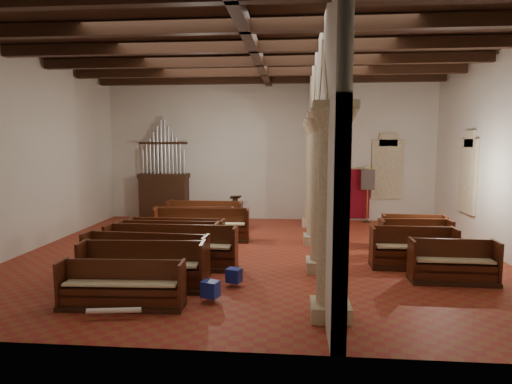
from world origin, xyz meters
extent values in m
plane|color=brown|center=(0.00, 0.00, 0.00)|extent=(14.00, 14.00, 0.00)
plane|color=#321C10|center=(0.00, 0.00, 6.00)|extent=(14.00, 14.00, 0.00)
cube|color=silver|center=(0.00, 6.00, 3.00)|extent=(14.00, 0.02, 6.00)
cube|color=silver|center=(0.00, -6.00, 3.00)|extent=(14.00, 0.02, 6.00)
cube|color=silver|center=(-7.00, 0.00, 3.00)|extent=(0.02, 12.00, 6.00)
cube|color=silver|center=(7.00, 0.00, 3.00)|extent=(0.02, 12.00, 6.00)
cube|color=beige|center=(1.80, -4.50, 0.15)|extent=(0.75, 0.75, 0.30)
cylinder|color=beige|center=(1.80, -4.50, 1.95)|extent=(0.56, 0.56, 3.30)
cube|color=beige|center=(1.80, -1.50, 0.15)|extent=(0.75, 0.75, 0.30)
cylinder|color=beige|center=(1.80, -1.50, 1.95)|extent=(0.56, 0.56, 3.30)
cube|color=beige|center=(1.80, 1.50, 0.15)|extent=(0.75, 0.75, 0.30)
cylinder|color=beige|center=(1.80, 1.50, 1.95)|extent=(0.56, 0.56, 3.30)
cube|color=beige|center=(1.80, 4.50, 0.15)|extent=(0.75, 0.75, 0.30)
cylinder|color=beige|center=(1.80, 4.50, 1.95)|extent=(0.56, 0.56, 3.30)
cube|color=silver|center=(1.80, 0.00, 5.04)|extent=(0.25, 11.90, 1.93)
cube|color=#3A836C|center=(6.98, 2.50, 2.20)|extent=(0.03, 1.00, 2.20)
cube|color=#3A836C|center=(5.00, 5.98, 2.20)|extent=(1.00, 0.03, 2.20)
cube|color=black|center=(-4.50, 5.50, 0.90)|extent=(2.00, 0.80, 1.80)
cube|color=black|center=(-4.50, 5.50, 1.90)|extent=(2.10, 0.85, 0.20)
cube|color=#3B2512|center=(-1.41, 5.50, 0.04)|extent=(0.51, 0.51, 0.09)
cube|color=#3B2512|center=(-1.41, 5.50, 0.49)|extent=(0.25, 0.25, 0.97)
cube|color=#3B2512|center=(-1.41, 5.43, 1.02)|extent=(0.54, 0.48, 0.17)
cube|color=maroon|center=(3.50, 5.92, 1.15)|extent=(1.60, 0.06, 2.10)
cylinder|color=gold|center=(3.50, 5.90, 2.25)|extent=(1.80, 0.04, 0.04)
cone|color=black|center=(4.14, 5.50, 0.06)|extent=(0.36, 0.36, 0.12)
cylinder|color=gold|center=(4.14, 5.50, 1.20)|extent=(0.04, 0.04, 2.41)
cylinder|color=gold|center=(4.14, 5.50, 2.31)|extent=(0.12, 0.70, 0.03)
cube|color=navy|center=(4.14, 5.48, 1.80)|extent=(0.55, 0.09, 0.85)
cube|color=navy|center=(-0.65, -3.87, 0.27)|extent=(0.41, 0.37, 0.34)
cube|color=navy|center=(-0.29, -2.88, 0.26)|extent=(0.39, 0.35, 0.32)
cube|color=#163F9C|center=(-1.76, 0.30, 0.28)|extent=(0.41, 0.35, 0.36)
cylinder|color=white|center=(-2.30, -4.91, 0.16)|extent=(1.03, 0.26, 0.10)
cylinder|color=white|center=(-2.23, -2.83, 0.16)|extent=(1.06, 0.23, 0.11)
cube|color=black|center=(-2.37, -4.36, 0.05)|extent=(2.56, 0.76, 0.09)
cube|color=#4F2811|center=(-2.37, -4.40, 0.30)|extent=(2.40, 0.48, 0.41)
cube|color=#4F2811|center=(-2.37, -4.19, 0.52)|extent=(2.39, 0.18, 0.87)
cube|color=#4F2811|center=(-3.60, -4.34, 0.52)|extent=(0.09, 0.55, 0.87)
cube|color=#4F2811|center=(-1.14, -4.34, 0.52)|extent=(0.09, 0.55, 0.87)
cube|color=beige|center=(-2.37, -4.40, 0.52)|extent=(2.30, 0.44, 0.05)
cube|color=black|center=(-2.32, -3.29, 0.05)|extent=(2.85, 0.91, 0.11)
cube|color=#502811|center=(-2.32, -3.34, 0.34)|extent=(2.68, 0.58, 0.47)
cube|color=#502811|center=(-2.32, -3.10, 0.60)|extent=(2.66, 0.24, 1.00)
cube|color=#502811|center=(-3.69, -3.27, 0.60)|extent=(0.11, 0.63, 1.00)
cube|color=#502811|center=(-0.95, -3.27, 0.60)|extent=(0.11, 0.63, 1.00)
cube|color=beige|center=(-2.32, -3.34, 0.60)|extent=(2.57, 0.54, 0.05)
cube|color=black|center=(-2.59, -2.34, 0.05)|extent=(3.21, 0.92, 0.10)
cube|color=#4C2610|center=(-2.59, -2.39, 0.33)|extent=(3.04, 0.60, 0.46)
cube|color=#4C2610|center=(-2.59, -2.16, 0.59)|extent=(3.02, 0.26, 0.97)
cube|color=#4C2610|center=(-4.14, -2.32, 0.59)|extent=(0.11, 0.62, 0.97)
cube|color=#4C2610|center=(-1.04, -2.32, 0.59)|extent=(0.11, 0.62, 0.97)
cube|color=beige|center=(-2.59, -2.39, 0.59)|extent=(2.92, 0.55, 0.05)
cube|color=black|center=(-2.16, -1.56, 0.05)|extent=(3.52, 0.78, 0.11)
cube|color=#4B2710|center=(-2.16, -1.62, 0.35)|extent=(3.36, 0.45, 0.49)
cube|color=#4B2710|center=(-2.16, -1.37, 0.63)|extent=(3.36, 0.10, 1.03)
cube|color=#4B2710|center=(-3.88, -1.54, 0.63)|extent=(0.08, 0.65, 1.03)
cube|color=#4B2710|center=(-0.44, -1.54, 0.63)|extent=(0.08, 0.65, 1.03)
cube|color=beige|center=(-2.16, -1.62, 0.63)|extent=(3.23, 0.41, 0.05)
cube|color=black|center=(-2.52, -0.61, 0.05)|extent=(2.92, 0.71, 0.10)
cube|color=#461B0F|center=(-2.52, -0.66, 0.33)|extent=(2.77, 0.41, 0.46)
cube|color=#461B0F|center=(-2.52, -0.43, 0.58)|extent=(2.77, 0.07, 0.96)
cube|color=#461B0F|center=(-3.95, -0.59, 0.58)|extent=(0.07, 0.61, 0.96)
cube|color=#461B0F|center=(-1.09, -0.59, 0.58)|extent=(0.07, 0.61, 0.96)
cube|color=beige|center=(-2.52, -0.66, 0.58)|extent=(2.66, 0.37, 0.05)
cube|color=black|center=(-2.56, 0.37, 0.05)|extent=(3.03, 0.75, 0.09)
cube|color=#4E2010|center=(-2.56, 0.32, 0.30)|extent=(2.87, 0.47, 0.42)
cube|color=#4E2010|center=(-2.56, 0.53, 0.53)|extent=(2.86, 0.16, 0.88)
cube|color=#4E2010|center=(-4.03, 0.39, 0.53)|extent=(0.08, 0.56, 0.88)
cube|color=#4E2010|center=(-1.09, 0.39, 0.53)|extent=(0.08, 0.56, 0.88)
cube|color=beige|center=(-2.56, 0.32, 0.53)|extent=(2.75, 0.43, 0.05)
cube|color=black|center=(-2.01, 1.58, 0.05)|extent=(3.24, 0.92, 0.11)
cube|color=#421B0E|center=(-2.01, 1.53, 0.34)|extent=(3.07, 0.60, 0.47)
cube|color=#421B0E|center=(-2.01, 1.77, 0.61)|extent=(3.05, 0.25, 1.00)
cube|color=#421B0E|center=(-3.58, 1.60, 0.61)|extent=(0.11, 0.64, 1.00)
cube|color=#421B0E|center=(-0.45, 1.60, 0.61)|extent=(0.11, 0.64, 1.00)
cube|color=beige|center=(-2.01, 1.53, 0.61)|extent=(2.94, 0.55, 0.05)
cube|color=black|center=(-2.54, 2.62, 0.05)|extent=(2.94, 0.84, 0.09)
cube|color=#4A260F|center=(-2.54, 2.57, 0.31)|extent=(2.78, 0.54, 0.43)
cube|color=#4A260F|center=(-2.54, 2.79, 0.54)|extent=(2.76, 0.23, 0.90)
cube|color=#4A260F|center=(-3.96, 2.64, 0.54)|extent=(0.10, 0.57, 0.90)
cube|color=#4A260F|center=(-1.12, 2.64, 0.54)|extent=(0.10, 0.57, 0.90)
cube|color=beige|center=(-2.54, 2.57, 0.54)|extent=(2.66, 0.50, 0.05)
cube|color=black|center=(-2.31, 3.48, 0.05)|extent=(2.89, 0.81, 0.10)
cube|color=#4F2A11|center=(-2.31, 3.43, 0.34)|extent=(2.73, 0.50, 0.47)
cube|color=#4F2A11|center=(-2.31, 3.67, 0.60)|extent=(2.72, 0.15, 0.99)
cube|color=#4F2A11|center=(-3.71, 3.50, 0.60)|extent=(0.09, 0.63, 0.99)
cube|color=#4F2A11|center=(-0.91, 3.50, 0.60)|extent=(0.09, 0.63, 0.99)
cube|color=beige|center=(-2.31, 3.43, 0.60)|extent=(2.62, 0.45, 0.05)
cube|color=black|center=(4.89, -2.16, 0.05)|extent=(2.01, 0.72, 0.10)
cube|color=#41210E|center=(4.89, -2.21, 0.32)|extent=(1.86, 0.43, 0.44)
cube|color=#41210E|center=(4.89, -1.99, 0.56)|extent=(1.85, 0.10, 0.93)
cube|color=#41210E|center=(3.92, -2.14, 0.56)|extent=(0.08, 0.59, 0.93)
cube|color=#41210E|center=(5.85, -2.14, 0.56)|extent=(0.08, 0.59, 0.93)
cube|color=beige|center=(4.89, -2.21, 0.56)|extent=(1.78, 0.39, 0.05)
cube|color=black|center=(4.26, -1.03, 0.05)|extent=(2.20, 0.75, 0.10)
cube|color=#46250F|center=(4.26, -1.08, 0.34)|extent=(2.04, 0.44, 0.47)
cube|color=#46250F|center=(4.26, -0.84, 0.60)|extent=(2.04, 0.09, 1.00)
cube|color=#46250F|center=(3.19, -1.01, 0.60)|extent=(0.08, 0.63, 1.00)
cube|color=#46250F|center=(5.32, -1.01, 0.60)|extent=(0.08, 0.63, 1.00)
cube|color=beige|center=(4.26, -1.08, 0.60)|extent=(1.96, 0.39, 0.05)
cube|color=black|center=(4.59, 0.00, 0.05)|extent=(2.03, 0.84, 0.11)
cube|color=#49150F|center=(4.59, -0.05, 0.35)|extent=(1.86, 0.52, 0.48)
cube|color=#49150F|center=(4.59, 0.20, 0.61)|extent=(1.85, 0.17, 1.01)
cube|color=#49150F|center=(3.63, 0.03, 0.61)|extent=(0.11, 0.64, 1.01)
cube|color=#49150F|center=(5.55, 0.03, 0.61)|extent=(0.11, 0.64, 1.01)
cube|color=beige|center=(4.59, -0.05, 0.61)|extent=(1.79, 0.47, 0.05)
cube|color=black|center=(4.80, 0.94, 0.05)|extent=(1.91, 0.85, 0.10)
cube|color=#4C1C10|center=(4.80, 0.89, 0.34)|extent=(1.74, 0.53, 0.47)
cube|color=#4C1C10|center=(4.80, 1.13, 0.60)|extent=(1.72, 0.18, 0.99)
cube|color=#4C1C10|center=(3.90, 0.96, 0.60)|extent=(0.11, 0.63, 0.99)
cube|color=#4C1C10|center=(5.70, 0.96, 0.60)|extent=(0.11, 0.63, 0.99)
cube|color=beige|center=(4.80, 0.89, 0.60)|extent=(1.67, 0.48, 0.05)
camera|label=1|loc=(1.07, -12.44, 3.34)|focal=30.00mm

